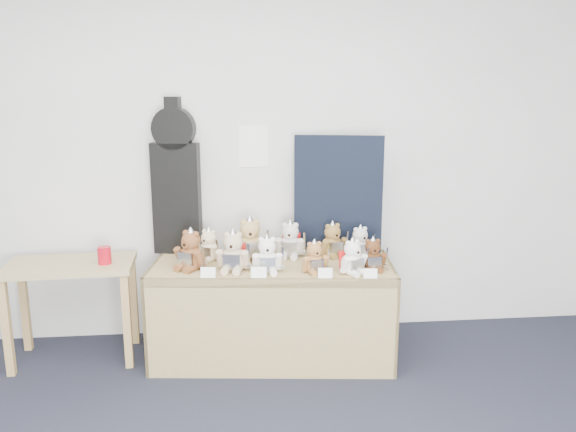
{
  "coord_description": "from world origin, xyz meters",
  "views": [
    {
      "loc": [
        0.11,
        -1.62,
        1.81
      ],
      "look_at": [
        0.48,
        1.93,
        1.03
      ],
      "focal_mm": 35.0,
      "sensor_mm": 36.0,
      "label": 1
    }
  ],
  "objects": [
    {
      "name": "guitar_case",
      "position": [
        -0.28,
        2.37,
        1.22
      ],
      "size": [
        0.35,
        0.17,
        1.11
      ],
      "rotation": [
        0.0,
        0.0,
        -0.2
      ],
      "color": "black",
      "rests_on": "display_table"
    },
    {
      "name": "entry_card_d",
      "position": [
        0.96,
        1.64,
        0.71
      ],
      "size": [
        0.09,
        0.03,
        0.06
      ],
      "primitive_type": "cube",
      "rotation": [
        -0.24,
        0.0,
        -0.11
      ],
      "color": "white",
      "rests_on": "display_table"
    },
    {
      "name": "red_cup",
      "position": [
        -0.74,
        2.08,
        0.75
      ],
      "size": [
        0.09,
        0.09,
        0.12
      ],
      "primitive_type": "cylinder",
      "color": "red",
      "rests_on": "side_table"
    },
    {
      "name": "entry_card_a",
      "position": [
        -0.05,
        1.76,
        0.71
      ],
      "size": [
        0.09,
        0.03,
        0.07
      ],
      "primitive_type": "cube",
      "rotation": [
        -0.24,
        0.0,
        -0.11
      ],
      "color": "white",
      "rests_on": "display_table"
    },
    {
      "name": "room_shell",
      "position": [
        0.28,
        2.49,
        1.43
      ],
      "size": [
        6.0,
        6.0,
        6.0
      ],
      "color": "white",
      "rests_on": "floor"
    },
    {
      "name": "teddy_back_centre_left",
      "position": [
        0.23,
        2.14,
        0.81
      ],
      "size": [
        0.27,
        0.21,
        0.33
      ],
      "rotation": [
        0.0,
        0.0,
        -0.0
      ],
      "color": "tan",
      "rests_on": "display_table"
    },
    {
      "name": "side_table",
      "position": [
        -0.98,
        2.13,
        0.57
      ],
      "size": [
        0.85,
        0.5,
        0.69
      ],
      "rotation": [
        0.0,
        0.0,
        0.05
      ],
      "color": "#9C8154",
      "rests_on": "floor"
    },
    {
      "name": "teddy_front_left",
      "position": [
        0.11,
        1.9,
        0.79
      ],
      "size": [
        0.24,
        0.22,
        0.3
      ],
      "rotation": [
        0.0,
        0.0,
        -0.19
      ],
      "color": "#C7AE8C",
      "rests_on": "display_table"
    },
    {
      "name": "display_table",
      "position": [
        0.37,
        1.97,
        0.53
      ],
      "size": [
        1.69,
        0.85,
        0.68
      ],
      "rotation": [
        0.0,
        0.0,
        -0.11
      ],
      "color": "olive",
      "rests_on": "floor"
    },
    {
      "name": "entry_card_c",
      "position": [
        0.68,
        1.67,
        0.71
      ],
      "size": [
        0.09,
        0.03,
        0.06
      ],
      "primitive_type": "cube",
      "rotation": [
        -0.24,
        0.0,
        -0.11
      ],
      "color": "white",
      "rests_on": "display_table"
    },
    {
      "name": "teddy_back_end",
      "position": [
        1.01,
        2.11,
        0.78
      ],
      "size": [
        0.21,
        0.19,
        0.25
      ],
      "rotation": [
        0.0,
        0.0,
        0.3
      ],
      "color": "silver",
      "rests_on": "display_table"
    },
    {
      "name": "teddy_front_right",
      "position": [
        0.63,
        1.8,
        0.77
      ],
      "size": [
        0.2,
        0.17,
        0.23
      ],
      "rotation": [
        0.0,
        0.0,
        0.21
      ],
      "color": "#A16D3D",
      "rests_on": "display_table"
    },
    {
      "name": "teddy_front_far_left",
      "position": [
        -0.16,
        1.96,
        0.8
      ],
      "size": [
        0.24,
        0.24,
        0.3
      ],
      "rotation": [
        0.0,
        0.0,
        -0.59
      ],
      "color": "brown",
      "rests_on": "display_table"
    },
    {
      "name": "teddy_front_far_right",
      "position": [
        0.87,
        1.76,
        0.78
      ],
      "size": [
        0.21,
        0.2,
        0.25
      ],
      "rotation": [
        0.0,
        0.0,
        0.45
      ],
      "color": "white",
      "rests_on": "display_table"
    },
    {
      "name": "teddy_front_end",
      "position": [
        1.02,
        1.82,
        0.77
      ],
      "size": [
        0.19,
        0.16,
        0.24
      ],
      "rotation": [
        0.0,
        0.0,
        0.02
      ],
      "color": "#57341D",
      "rests_on": "display_table"
    },
    {
      "name": "navy_board",
      "position": [
        0.87,
        2.28,
        1.1
      ],
      "size": [
        0.62,
        0.16,
        0.84
      ],
      "primitive_type": "cube",
      "rotation": [
        0.0,
        0.0,
        -0.22
      ],
      "color": "black",
      "rests_on": "display_table"
    },
    {
      "name": "entry_card_b",
      "position": [
        0.27,
        1.72,
        0.72
      ],
      "size": [
        0.1,
        0.03,
        0.07
      ],
      "primitive_type": "cube",
      "rotation": [
        -0.24,
        0.0,
        -0.11
      ],
      "color": "white",
      "rests_on": "display_table"
    },
    {
      "name": "teddy_back_centre_right",
      "position": [
        0.51,
        2.18,
        0.79
      ],
      "size": [
        0.23,
        0.21,
        0.28
      ],
      "rotation": [
        0.0,
        0.0,
        -0.22
      ],
      "color": "beige",
      "rests_on": "display_table"
    },
    {
      "name": "teddy_back_right",
      "position": [
        0.82,
        2.16,
        0.79
      ],
      "size": [
        0.23,
        0.21,
        0.27
      ],
      "rotation": [
        0.0,
        0.0,
        0.32
      ],
      "color": "olive",
      "rests_on": "display_table"
    },
    {
      "name": "teddy_back_left",
      "position": [
        -0.05,
        2.15,
        0.78
      ],
      "size": [
        0.2,
        0.2,
        0.25
      ],
      "rotation": [
        0.0,
        0.0,
        -0.55
      ],
      "color": "beige",
      "rests_on": "display_table"
    },
    {
      "name": "teddy_front_centre",
      "position": [
        0.33,
        1.84,
        0.78
      ],
      "size": [
        0.22,
        0.17,
        0.27
      ],
      "rotation": [
        0.0,
        0.0,
        -0.01
      ],
      "color": "white",
      "rests_on": "display_table"
    }
  ]
}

